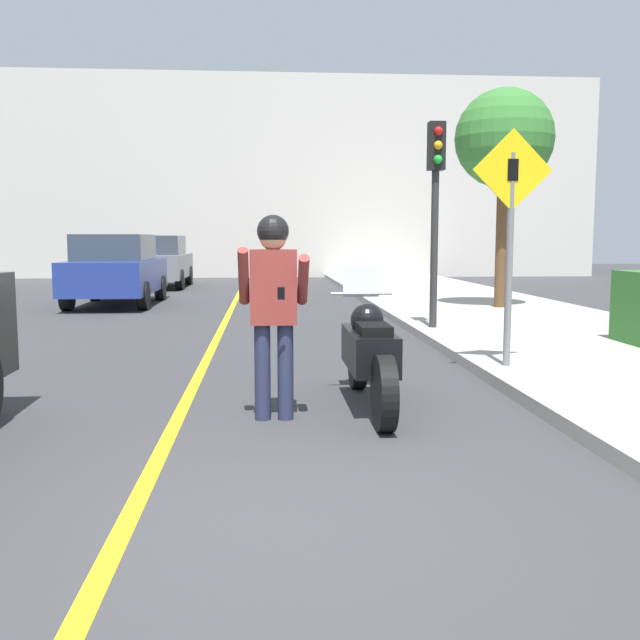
% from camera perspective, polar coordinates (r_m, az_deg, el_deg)
% --- Properties ---
extents(ground_plane, '(80.00, 80.00, 0.00)m').
position_cam_1_polar(ground_plane, '(4.22, -6.83, -15.46)').
color(ground_plane, '#38383A').
extents(road_center_line, '(0.12, 36.00, 0.01)m').
position_cam_1_polar(road_center_line, '(10.07, -8.79, -2.56)').
color(road_center_line, yellow).
rests_on(road_center_line, ground).
extents(building_backdrop, '(28.00, 1.20, 8.19)m').
position_cam_1_polar(building_backdrop, '(30.02, -4.78, 11.30)').
color(building_backdrop, beige).
rests_on(building_backdrop, ground).
extents(motorcycle, '(0.62, 2.35, 1.30)m').
position_cam_1_polar(motorcycle, '(6.70, 3.95, -2.68)').
color(motorcycle, black).
rests_on(motorcycle, ground).
extents(person_biker, '(0.59, 0.48, 1.78)m').
position_cam_1_polar(person_biker, '(6.14, -3.75, 2.05)').
color(person_biker, '#282D4C').
rests_on(person_biker, ground).
extents(crossing_sign, '(0.91, 0.08, 2.66)m').
position_cam_1_polar(crossing_sign, '(8.33, 15.00, 7.36)').
color(crossing_sign, slate).
rests_on(crossing_sign, sidewalk_curb).
extents(traffic_light, '(0.26, 0.30, 3.30)m').
position_cam_1_polar(traffic_light, '(11.78, 9.24, 10.63)').
color(traffic_light, '#2D2D30').
rests_on(traffic_light, sidewalk_curb).
extents(street_tree, '(2.04, 2.04, 4.55)m').
position_cam_1_polar(street_tree, '(15.73, 14.53, 13.76)').
color(street_tree, brown).
rests_on(street_tree, sidewalk_curb).
extents(parked_car_blue, '(1.88, 4.20, 1.68)m').
position_cam_1_polar(parked_car_blue, '(17.65, -15.98, 3.91)').
color(parked_car_blue, black).
rests_on(parked_car_blue, ground).
extents(parked_car_grey, '(1.88, 4.20, 1.68)m').
position_cam_1_polar(parked_car_grey, '(23.84, -12.82, 4.61)').
color(parked_car_grey, black).
rests_on(parked_car_grey, ground).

